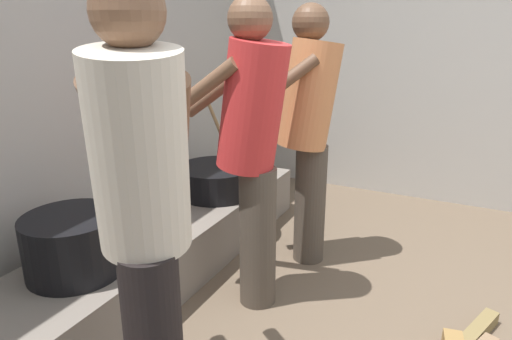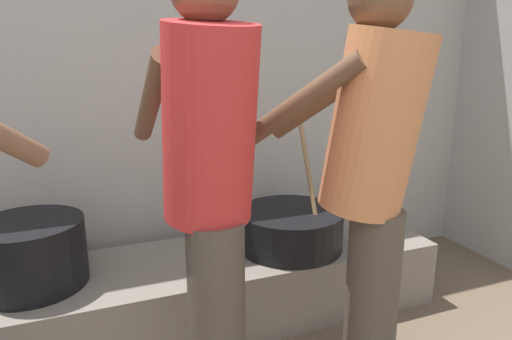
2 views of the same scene
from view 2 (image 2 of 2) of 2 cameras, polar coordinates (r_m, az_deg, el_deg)
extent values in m
cube|color=#ADA8A0|center=(2.53, -22.74, 11.16)|extent=(5.40, 0.20, 2.46)
cube|color=slate|center=(2.35, -10.21, -15.27)|extent=(2.71, 0.60, 0.34)
cylinder|color=black|center=(2.37, 4.38, -7.42)|extent=(0.54, 0.54, 0.20)
cylinder|color=#937047|center=(2.32, 6.62, -0.18)|extent=(0.03, 0.25, 0.51)
cylinder|color=black|center=(2.21, -26.60, -9.42)|extent=(0.46, 0.46, 0.29)
cylinder|color=#4C4238|center=(1.69, -4.93, -19.06)|extent=(0.20, 0.20, 0.79)
cylinder|color=red|center=(1.46, -5.91, 5.60)|extent=(0.31, 0.40, 0.67)
cylinder|color=brown|center=(1.72, -4.14, 9.27)|extent=(0.09, 0.48, 0.36)
cylinder|color=brown|center=(1.65, -13.11, 8.72)|extent=(0.09, 0.48, 0.36)
cylinder|color=#4C4238|center=(1.86, 14.36, -16.36)|extent=(0.20, 0.20, 0.78)
cylinder|color=#D17F4C|center=(1.63, 14.86, 5.71)|extent=(0.48, 0.49, 0.66)
cylinder|color=brown|center=(1.82, 8.74, 9.04)|extent=(0.36, 0.41, 0.36)
cylinder|color=brown|center=(1.57, 5.28, 8.32)|extent=(0.36, 0.41, 0.36)
camera|label=1|loc=(1.65, -99.38, 3.63)|focal=31.72mm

